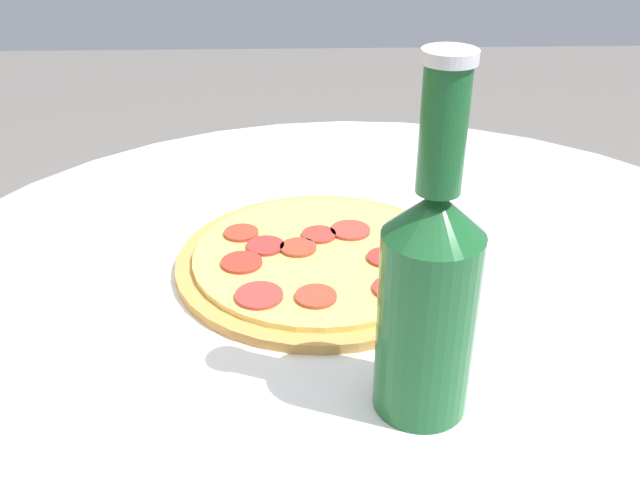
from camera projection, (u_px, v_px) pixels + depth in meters
table at (367, 428)px, 0.75m from camera, size 0.97×0.97×0.78m
pizza at (320, 260)px, 0.71m from camera, size 0.29×0.29×0.02m
beer_bottle at (429, 292)px, 0.49m from camera, size 0.07×0.07×0.27m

